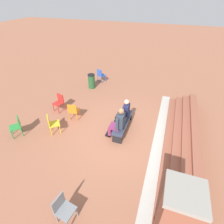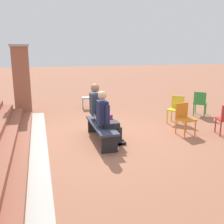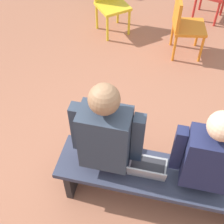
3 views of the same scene
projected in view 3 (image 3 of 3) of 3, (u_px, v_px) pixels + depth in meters
The scene contains 7 objects.
ground_plane at pixel (117, 192), 3.02m from camera, with size 60.00×60.00×0.00m, color #9E6047.
bench at pixel (160, 180), 2.71m from camera, with size 1.80×0.44×0.45m.
person_student at pixel (205, 157), 2.44m from camera, with size 0.53×0.67×1.33m.
person_adult at pixel (109, 136), 2.54m from camera, with size 0.58×0.73×1.40m.
laptop at pixel (147, 169), 2.61m from camera, with size 0.32×0.29×0.21m.
plastic_chair_near_bench_left at pixel (110, 0), 4.52m from camera, with size 0.59×0.59×0.84m.
plastic_chair_near_bench_right at pixel (184, 23), 4.12m from camera, with size 0.49×0.49×0.84m.
Camera 3 is at (-0.28, 1.41, 2.77)m, focal length 50.00 mm.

